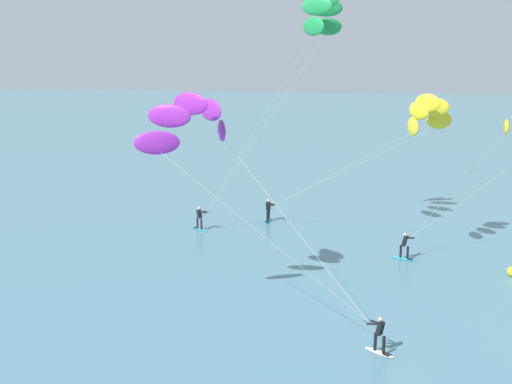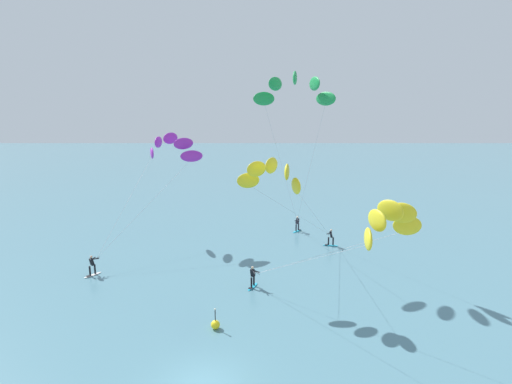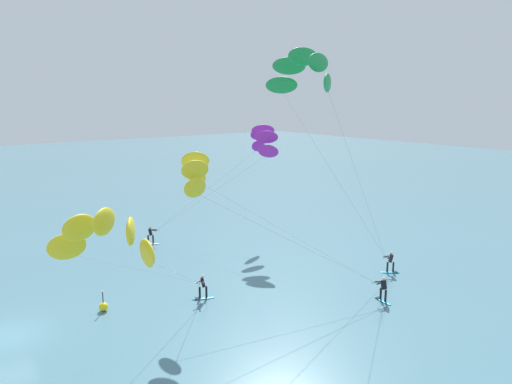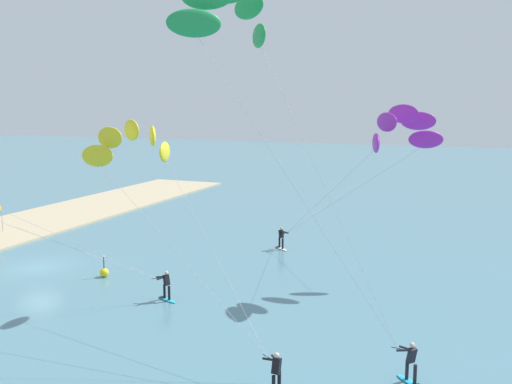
# 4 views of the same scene
# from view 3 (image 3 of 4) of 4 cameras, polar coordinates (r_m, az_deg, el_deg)

# --- Properties ---
(ground_plane) EXTENTS (240.00, 240.00, 0.00)m
(ground_plane) POSITION_cam_3_polar(r_m,az_deg,el_deg) (29.94, -28.78, -15.67)
(ground_plane) COLOR slate
(kitesurfer_nearshore) EXTENTS (8.69, 12.10, 10.75)m
(kitesurfer_nearshore) POSITION_cam_3_polar(r_m,az_deg,el_deg) (41.47, 0.40, 6.17)
(kitesurfer_nearshore) COLOR white
(kitesurfer_nearshore) RESTS_ON ground
(kitesurfer_mid_water) EXTENTS (9.74, 11.22, 8.83)m
(kitesurfer_mid_water) POSITION_cam_3_polar(r_m,az_deg,el_deg) (19.49, -17.59, -5.78)
(kitesurfer_mid_water) COLOR #23ADD1
(kitesurfer_mid_water) RESTS_ON ground
(kitesurfer_far_out) EXTENTS (9.40, 12.33, 10.00)m
(kitesurfer_far_out) POSITION_cam_3_polar(r_m,az_deg,el_deg) (26.99, -6.47, 1.83)
(kitesurfer_far_out) COLOR #23ADD1
(kitesurfer_far_out) RESTS_ON ground
(kitesurfer_downwind) EXTENTS (6.68, 10.33, 16.10)m
(kitesurfer_downwind) POSITION_cam_3_polar(r_m,az_deg,el_deg) (29.02, 6.36, 13.97)
(kitesurfer_downwind) COLOR #23ADD1
(kitesurfer_downwind) RESTS_ON ground
(marker_buoy) EXTENTS (0.56, 0.56, 1.38)m
(marker_buoy) POSITION_cam_3_polar(r_m,az_deg,el_deg) (30.71, -18.62, -13.48)
(marker_buoy) COLOR yellow
(marker_buoy) RESTS_ON ground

